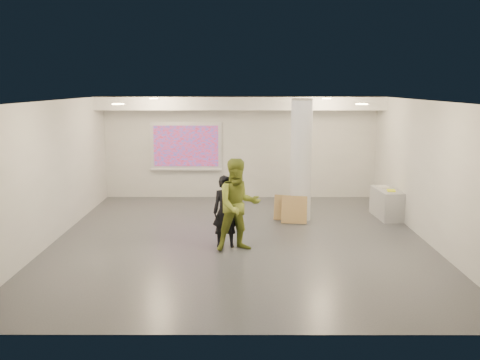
{
  "coord_description": "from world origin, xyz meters",
  "views": [
    {
      "loc": [
        0.02,
        -11.22,
        3.32
      ],
      "look_at": [
        0.0,
        0.4,
        1.25
      ],
      "focal_mm": 40.0,
      "sensor_mm": 36.0,
      "label": 1
    }
  ],
  "objects_px": {
    "woman": "(226,212)",
    "man": "(238,205)",
    "column": "(301,160)",
    "credenza": "(387,203)",
    "projection_screen": "(186,147)"
  },
  "relations": [
    {
      "from": "credenza",
      "to": "man",
      "type": "xyz_separation_m",
      "value": [
        -3.75,
        -2.73,
        0.58
      ]
    },
    {
      "from": "projection_screen",
      "to": "woman",
      "type": "xyz_separation_m",
      "value": [
        1.31,
        -4.95,
        -0.78
      ]
    },
    {
      "from": "credenza",
      "to": "man",
      "type": "distance_m",
      "value": 4.67
    },
    {
      "from": "projection_screen",
      "to": "credenza",
      "type": "height_order",
      "value": "projection_screen"
    },
    {
      "from": "column",
      "to": "credenza",
      "type": "height_order",
      "value": "column"
    },
    {
      "from": "man",
      "to": "column",
      "type": "bearing_deg",
      "value": 43.24
    },
    {
      "from": "column",
      "to": "credenza",
      "type": "xyz_separation_m",
      "value": [
        2.22,
        0.2,
        -1.14
      ]
    },
    {
      "from": "woman",
      "to": "man",
      "type": "bearing_deg",
      "value": -48.8
    },
    {
      "from": "column",
      "to": "credenza",
      "type": "bearing_deg",
      "value": 5.14
    },
    {
      "from": "projection_screen",
      "to": "man",
      "type": "distance_m",
      "value": 5.44
    },
    {
      "from": "column",
      "to": "woman",
      "type": "height_order",
      "value": "column"
    },
    {
      "from": "column",
      "to": "projection_screen",
      "type": "relative_size",
      "value": 1.43
    },
    {
      "from": "woman",
      "to": "man",
      "type": "height_order",
      "value": "man"
    },
    {
      "from": "column",
      "to": "credenza",
      "type": "distance_m",
      "value": 2.5
    },
    {
      "from": "credenza",
      "to": "woman",
      "type": "relative_size",
      "value": 0.83
    }
  ]
}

